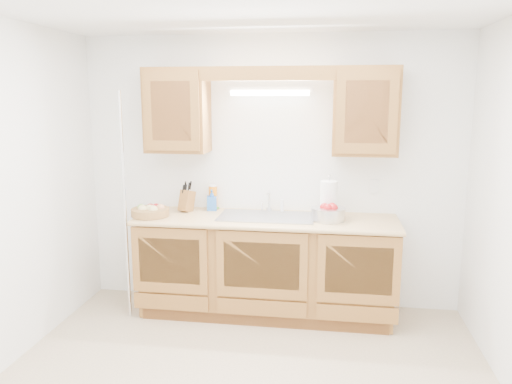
% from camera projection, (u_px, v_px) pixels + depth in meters
% --- Properties ---
extents(room, '(3.52, 3.50, 2.50)m').
position_uv_depth(room, '(243.00, 208.00, 3.18)').
color(room, '#C7B290').
rests_on(room, ground).
extents(base_cabinets, '(2.20, 0.60, 0.86)m').
position_uv_depth(base_cabinets, '(266.00, 267.00, 4.50)').
color(base_cabinets, brown).
rests_on(base_cabinets, ground).
extents(countertop, '(2.30, 0.63, 0.04)m').
position_uv_depth(countertop, '(266.00, 220.00, 4.40)').
color(countertop, tan).
rests_on(countertop, base_cabinets).
extents(upper_cabinet_left, '(0.55, 0.33, 0.75)m').
position_uv_depth(upper_cabinet_left, '(177.00, 111.00, 4.49)').
color(upper_cabinet_left, brown).
rests_on(upper_cabinet_left, room).
extents(upper_cabinet_right, '(0.55, 0.33, 0.75)m').
position_uv_depth(upper_cabinet_right, '(365.00, 111.00, 4.25)').
color(upper_cabinet_right, brown).
rests_on(upper_cabinet_right, room).
extents(valance, '(2.20, 0.05, 0.12)m').
position_uv_depth(valance, '(267.00, 73.00, 4.17)').
color(valance, brown).
rests_on(valance, room).
extents(fluorescent_fixture, '(0.76, 0.08, 0.08)m').
position_uv_depth(fluorescent_fixture, '(270.00, 91.00, 4.41)').
color(fluorescent_fixture, white).
rests_on(fluorescent_fixture, room).
extents(sink, '(0.84, 0.46, 0.36)m').
position_uv_depth(sink, '(266.00, 225.00, 4.43)').
color(sink, '#9E9EA3').
rests_on(sink, countertop).
extents(wire_shelf_pole, '(0.03, 0.03, 2.00)m').
position_uv_depth(wire_shelf_pole, '(125.00, 208.00, 4.31)').
color(wire_shelf_pole, silver).
rests_on(wire_shelf_pole, ground).
extents(outlet_plate, '(0.08, 0.01, 0.12)m').
position_uv_depth(outlet_plate, '(375.00, 186.00, 4.51)').
color(outlet_plate, white).
rests_on(outlet_plate, room).
extents(fruit_basket, '(0.41, 0.41, 0.10)m').
position_uv_depth(fruit_basket, '(150.00, 211.00, 4.44)').
color(fruit_basket, '#A37941').
rests_on(fruit_basket, countertop).
extents(knife_block, '(0.15, 0.19, 0.29)m').
position_uv_depth(knife_block, '(187.00, 200.00, 4.62)').
color(knife_block, brown).
rests_on(knife_block, countertop).
extents(orange_canister, '(0.09, 0.09, 0.23)m').
position_uv_depth(orange_canister, '(213.00, 197.00, 4.70)').
color(orange_canister, orange).
rests_on(orange_canister, countertop).
extents(soap_bottle, '(0.11, 0.11, 0.20)m').
position_uv_depth(soap_bottle, '(212.00, 200.00, 4.66)').
color(soap_bottle, blue).
rests_on(soap_bottle, countertop).
extents(sponge, '(0.11, 0.10, 0.02)m').
position_uv_depth(sponge, '(213.00, 208.00, 4.72)').
color(sponge, '#CC333F').
rests_on(sponge, countertop).
extents(paper_towel, '(0.18, 0.18, 0.38)m').
position_uv_depth(paper_towel, '(328.00, 199.00, 4.39)').
color(paper_towel, silver).
rests_on(paper_towel, countertop).
extents(apple_bowl, '(0.33, 0.33, 0.15)m').
position_uv_depth(apple_bowl, '(328.00, 213.00, 4.29)').
color(apple_bowl, silver).
rests_on(apple_bowl, countertop).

